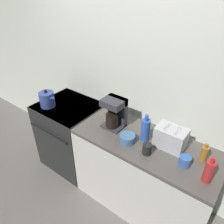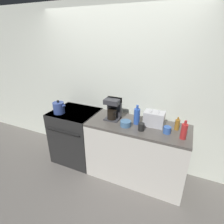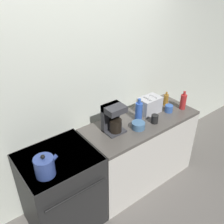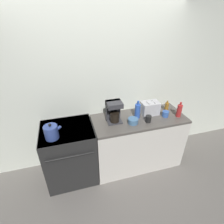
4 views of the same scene
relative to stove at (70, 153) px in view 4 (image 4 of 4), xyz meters
The scene contains 13 objects.
ground_plane 0.83m from the stove, 28.98° to the right, with size 12.00×12.00×0.00m, color slate.
wall_back 1.08m from the stove, 32.93° to the left, with size 8.00×0.05×2.60m.
stove is the anchor object (origin of this frame).
counter_block 1.11m from the stove, ahead, with size 1.45×0.62×0.94m.
kettle 0.60m from the stove, 140.17° to the right, with size 0.22×0.18×0.23m.
toaster 1.43m from the stove, ahead, with size 0.28×0.19×0.21m.
coffee_maker 0.94m from the stove, ahead, with size 0.22×0.20×0.33m.
bottle_amber 1.71m from the stove, ahead, with size 0.06×0.06×0.18m.
bottle_red 1.81m from the stove, ahead, with size 0.08×0.08×0.25m.
bottle_blue 1.22m from the stove, ahead, with size 0.08×0.08×0.29m.
cup_blue 1.60m from the stove, ahead, with size 0.10×0.10×0.09m.
cup_black 1.31m from the stove, ahead, with size 0.08×0.08×0.10m.
bowl 1.09m from the stove, ahead, with size 0.15×0.15×0.08m.
Camera 4 is at (-0.52, -1.77, 2.40)m, focal length 28.00 mm.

